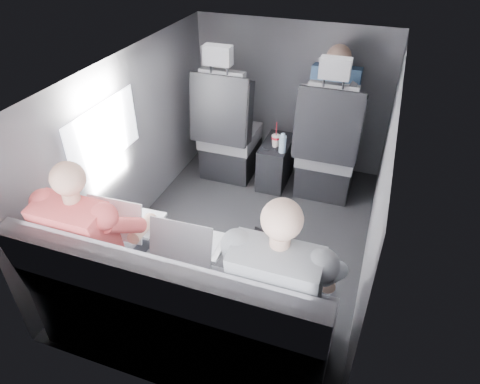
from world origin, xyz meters
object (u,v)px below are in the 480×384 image
(center_console, at_px, (276,162))
(soda_cup, at_px, (276,140))
(laptop_white, at_px, (126,220))
(passenger_rear_right, at_px, (282,288))
(passenger_front_right, at_px, (333,102))
(passenger_rear_left, at_px, (100,242))
(front_seat_left, at_px, (228,137))
(laptop_black, at_px, (284,260))
(water_bottle, at_px, (282,144))
(laptop_silver, at_px, (189,242))
(front_seat_right, at_px, (327,153))
(rear_bench, at_px, (181,317))

(center_console, relative_size, soda_cup, 2.08)
(center_console, height_order, laptop_white, laptop_white)
(center_console, height_order, passenger_rear_right, passenger_rear_right)
(passenger_front_right, bearing_deg, passenger_rear_left, -114.31)
(front_seat_left, relative_size, laptop_black, 3.05)
(water_bottle, height_order, passenger_front_right, passenger_front_right)
(laptop_silver, xyz_separation_m, passenger_rear_right, (0.56, -0.15, -0.01))
(front_seat_left, bearing_deg, front_seat_right, 0.00)
(rear_bench, distance_m, passenger_rear_right, 0.62)
(passenger_rear_right, height_order, passenger_front_right, passenger_front_right)
(laptop_black, xyz_separation_m, passenger_rear_right, (0.04, -0.19, -0.01))
(front_seat_right, height_order, center_console, front_seat_right)
(laptop_silver, bearing_deg, laptop_black, 4.51)
(rear_bench, height_order, passenger_rear_left, passenger_rear_left)
(soda_cup, distance_m, passenger_front_right, 0.58)
(front_seat_left, xyz_separation_m, passenger_rear_left, (-0.07, -1.81, 0.21))
(center_console, distance_m, soda_cup, 0.27)
(water_bottle, height_order, passenger_rear_left, passenger_rear_left)
(passenger_rear_right, bearing_deg, laptop_silver, 165.42)
(rear_bench, distance_m, water_bottle, 1.81)
(center_console, xyz_separation_m, rear_bench, (-0.00, -1.94, 0.11))
(passenger_rear_left, distance_m, passenger_front_right, 2.27)
(center_console, xyz_separation_m, passenger_front_right, (0.42, 0.22, 0.55))
(passenger_rear_left, bearing_deg, laptop_silver, 16.97)
(center_console, relative_size, laptop_silver, 1.34)
(front_seat_right, relative_size, water_bottle, 7.26)
(laptop_white, bearing_deg, passenger_rear_left, -103.30)
(laptop_black, distance_m, passenger_rear_left, 1.02)
(passenger_front_right, bearing_deg, soda_cup, -145.31)
(front_seat_right, relative_size, rear_bench, 0.79)
(front_seat_right, height_order, soda_cup, front_seat_right)
(rear_bench, bearing_deg, laptop_silver, 99.18)
(laptop_white, distance_m, passenger_front_right, 2.07)
(water_bottle, distance_m, laptop_black, 1.57)
(passenger_rear_left, distance_m, passenger_rear_right, 1.04)
(laptop_white, xyz_separation_m, laptop_silver, (0.43, -0.05, -0.00))
(water_bottle, bearing_deg, soda_cup, 134.81)
(passenger_rear_right, bearing_deg, laptop_white, 168.64)
(front_seat_left, xyz_separation_m, water_bottle, (0.54, -0.11, 0.08))
(laptop_black, bearing_deg, front_seat_right, 91.25)
(laptop_silver, bearing_deg, passenger_rear_left, -163.03)
(front_seat_right, bearing_deg, passenger_rear_left, -118.17)
(laptop_white, bearing_deg, soda_cup, 73.27)
(center_console, xyz_separation_m, passenger_rear_right, (0.52, -1.85, 0.43))
(water_bottle, bearing_deg, front_seat_right, 16.28)
(center_console, relative_size, water_bottle, 2.75)
(water_bottle, bearing_deg, laptop_black, -75.17)
(front_seat_right, bearing_deg, front_seat_left, 180.00)
(passenger_rear_right, distance_m, passenger_front_right, 2.07)
(water_bottle, bearing_deg, laptop_silver, -94.57)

